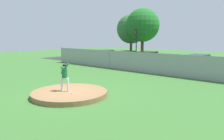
# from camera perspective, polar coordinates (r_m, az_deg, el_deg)

# --- Properties ---
(ground_plane) EXTENTS (80.00, 80.00, 0.00)m
(ground_plane) POSITION_cam_1_polar(r_m,az_deg,el_deg) (17.43, 4.85, -2.76)
(ground_plane) COLOR #386B2D
(asphalt_strip) EXTENTS (44.00, 7.00, 0.01)m
(asphalt_strip) POSITION_cam_1_polar(r_m,az_deg,el_deg) (24.69, 16.67, 0.30)
(asphalt_strip) COLOR #2B2B2D
(asphalt_strip) RESTS_ON ground_plane
(pitchers_mound) EXTENTS (4.40, 4.40, 0.28)m
(pitchers_mound) POSITION_cam_1_polar(r_m,az_deg,el_deg) (13.18, -10.95, -6.02)
(pitchers_mound) COLOR olive
(pitchers_mound) RESTS_ON ground_plane
(pitcher_youth) EXTENTS (0.78, 0.32, 1.69)m
(pitcher_youth) POSITION_cam_1_polar(r_m,az_deg,el_deg) (13.09, -12.27, -1.19)
(pitcher_youth) COLOR silver
(pitcher_youth) RESTS_ON pitchers_mound
(baseball) EXTENTS (0.07, 0.07, 0.07)m
(baseball) POSITION_cam_1_polar(r_m,az_deg,el_deg) (12.47, -10.43, -6.02)
(baseball) COLOR white
(baseball) RESTS_ON pitchers_mound
(chainlink_fence) EXTENTS (29.28, 0.07, 2.06)m
(chainlink_fence) POSITION_cam_1_polar(r_m,az_deg,el_deg) (20.59, 11.52, 1.63)
(chainlink_fence) COLOR gray
(chainlink_fence) RESTS_ON ground_plane
(parked_car_red) EXTENTS (1.85, 4.47, 1.69)m
(parked_car_red) POSITION_cam_1_polar(r_m,az_deg,el_deg) (23.50, 21.44, 1.62)
(parked_car_red) COLOR #A81919
(parked_car_red) RESTS_ON ground_plane
(parked_car_slate) EXTENTS (2.02, 4.52, 1.61)m
(parked_car_slate) POSITION_cam_1_polar(r_m,az_deg,el_deg) (30.68, -2.09, 3.69)
(parked_car_slate) COLOR slate
(parked_car_slate) RESTS_ON ground_plane
(parked_car_white) EXTENTS (1.99, 4.13, 1.68)m
(parked_car_white) POSITION_cam_1_polar(r_m,az_deg,el_deg) (26.93, 9.12, 2.93)
(parked_car_white) COLOR silver
(parked_car_white) RESTS_ON ground_plane
(parked_car_burgundy) EXTENTS (2.07, 4.56, 1.64)m
(parked_car_burgundy) POSITION_cam_1_polar(r_m,az_deg,el_deg) (28.48, 3.42, 3.31)
(parked_car_burgundy) COLOR maroon
(parked_car_burgundy) RESTS_ON ground_plane
(traffic_cone_orange) EXTENTS (0.40, 0.40, 0.55)m
(traffic_cone_orange) POSITION_cam_1_polar(r_m,az_deg,el_deg) (29.43, -0.26, 2.47)
(traffic_cone_orange) COLOR orange
(traffic_cone_orange) RESTS_ON asphalt_strip
(traffic_light_near) EXTENTS (0.28, 0.46, 4.56)m
(traffic_light_near) POSITION_cam_1_polar(r_m,az_deg,el_deg) (32.78, 6.27, 8.09)
(traffic_light_near) COLOR black
(traffic_light_near) RESTS_ON ground_plane
(tree_leaning_west) EXTENTS (5.01, 5.01, 7.25)m
(tree_leaning_west) POSITION_cam_1_polar(r_m,az_deg,el_deg) (38.56, 5.04, 10.57)
(tree_leaning_west) COLOR #4C331E
(tree_leaning_west) RESTS_ON ground_plane
(tree_broad_left) EXTENTS (5.36, 5.36, 7.96)m
(tree_broad_left) POSITION_cam_1_polar(r_m,az_deg,el_deg) (36.19, 7.99, 11.48)
(tree_broad_left) COLOR #4C331E
(tree_broad_left) RESTS_ON ground_plane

